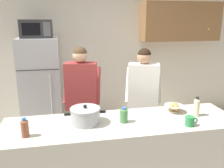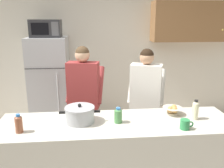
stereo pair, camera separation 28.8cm
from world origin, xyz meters
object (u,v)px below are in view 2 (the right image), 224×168
(coffee_mug, at_px, (185,124))
(bottle_far_corner, at_px, (195,110))
(bread_bowl, at_px, (172,110))
(person_by_sink, at_px, (145,94))
(cooking_pot, at_px, (80,114))
(person_near_pot, at_px, (84,92))
(microwave, at_px, (46,28))
(bottle_near_edge, at_px, (19,124))
(bottle_mid_counter, at_px, (118,115))
(refrigerator, at_px, (50,85))

(coffee_mug, relative_size, bottle_far_corner, 0.62)
(bread_bowl, bearing_deg, person_by_sink, 104.50)
(cooking_pot, height_order, coffee_mug, cooking_pot)
(cooking_pot, bearing_deg, person_near_pot, 88.48)
(microwave, bearing_deg, coffee_mug, -52.41)
(bottle_near_edge, distance_m, bottle_mid_counter, 0.94)
(person_by_sink, distance_m, cooking_pot, 1.10)
(bottle_near_edge, bearing_deg, cooking_pot, 18.32)
(bread_bowl, height_order, bottle_far_corner, bottle_far_corner)
(coffee_mug, xyz_separation_m, bottle_far_corner, (0.19, 0.22, 0.06))
(person_near_pot, height_order, bottle_mid_counter, person_near_pot)
(cooking_pot, xyz_separation_m, bottle_mid_counter, (0.38, -0.05, -0.00))
(coffee_mug, height_order, bottle_far_corner, bottle_far_corner)
(person_by_sink, xyz_separation_m, bread_bowl, (0.16, -0.61, 0.00))
(person_near_pot, height_order, person_by_sink, person_near_pot)
(bottle_mid_counter, bearing_deg, refrigerator, 117.35)
(microwave, xyz_separation_m, person_by_sink, (1.42, -1.07, -0.81))
(microwave, relative_size, person_near_pot, 0.30)
(bottle_near_edge, bearing_deg, person_by_sink, 32.95)
(cooking_pot, bearing_deg, person_by_sink, 40.53)
(cooking_pot, relative_size, bottle_near_edge, 2.31)
(refrigerator, distance_m, person_near_pot, 1.19)
(bread_bowl, height_order, bottle_mid_counter, bottle_mid_counter)
(refrigerator, relative_size, bottle_mid_counter, 10.29)
(coffee_mug, xyz_separation_m, bread_bowl, (0.00, 0.36, 0.00))
(refrigerator, distance_m, bread_bowl, 2.32)
(cooking_pot, bearing_deg, bottle_far_corner, -1.83)
(person_by_sink, height_order, coffee_mug, person_by_sink)
(person_near_pot, distance_m, bottle_near_edge, 1.14)
(bottle_far_corner, bearing_deg, bottle_near_edge, -175.28)
(cooking_pot, xyz_separation_m, coffee_mug, (0.99, -0.25, -0.03))
(person_by_sink, distance_m, bottle_mid_counter, 0.89)
(cooking_pot, bearing_deg, bottle_mid_counter, -7.38)
(microwave, xyz_separation_m, bottle_mid_counter, (0.96, -1.84, -0.78))
(refrigerator, height_order, bottle_far_corner, refrigerator)
(person_near_pot, xyz_separation_m, cooking_pot, (-0.02, -0.80, 0.01))
(bottle_far_corner, bearing_deg, refrigerator, 133.63)
(microwave, xyz_separation_m, cooking_pot, (0.58, -1.79, -0.78))
(person_by_sink, height_order, cooking_pot, person_by_sink)
(person_near_pot, relative_size, person_by_sink, 1.02)
(cooking_pot, relative_size, bottle_mid_counter, 2.57)
(person_by_sink, relative_size, bottle_near_edge, 8.84)
(coffee_mug, xyz_separation_m, bottle_near_edge, (-1.54, 0.07, 0.04))
(cooking_pot, relative_size, bottle_far_corner, 1.93)
(refrigerator, xyz_separation_m, bottle_near_edge, (0.04, -1.99, 0.19))
(refrigerator, height_order, person_by_sink, refrigerator)
(person_by_sink, xyz_separation_m, bottle_near_edge, (-1.38, -0.89, 0.04))
(refrigerator, xyz_separation_m, coffee_mug, (1.57, -2.06, 0.15))
(person_by_sink, height_order, bottle_far_corner, person_by_sink)
(bottle_near_edge, bearing_deg, bottle_mid_counter, 8.05)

